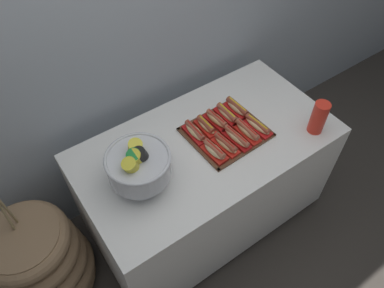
% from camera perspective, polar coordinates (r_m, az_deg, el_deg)
% --- Properties ---
extents(ground_plane, '(10.00, 10.00, 0.00)m').
position_cam_1_polar(ground_plane, '(2.60, 1.83, -10.54)').
color(ground_plane, '#38332D').
extents(back_wall, '(6.00, 0.10, 2.60)m').
position_cam_1_polar(back_wall, '(1.99, -6.82, 20.51)').
color(back_wall, '#9EA8B2').
rests_on(back_wall, ground_plane).
extents(buffet_table, '(1.41, 0.76, 0.75)m').
position_cam_1_polar(buffet_table, '(2.27, 2.08, -5.55)').
color(buffet_table, white).
rests_on(buffet_table, ground_plane).
extents(floor_vase, '(0.56, 0.56, 0.99)m').
position_cam_1_polar(floor_vase, '(2.30, -22.35, -16.29)').
color(floor_vase, '#896B4C').
rests_on(floor_vase, ground_plane).
extents(serving_tray, '(0.42, 0.37, 0.01)m').
position_cam_1_polar(serving_tray, '(2.03, 5.21, 1.78)').
color(serving_tray, '#56331E').
rests_on(serving_tray, buffet_table).
extents(hot_dog_0, '(0.08, 0.16, 0.07)m').
position_cam_1_polar(hot_dog_0, '(1.90, 3.45, -1.03)').
color(hot_dog_0, red).
rests_on(hot_dog_0, serving_tray).
extents(hot_dog_1, '(0.08, 0.17, 0.06)m').
position_cam_1_polar(hot_dog_1, '(1.94, 5.16, -0.04)').
color(hot_dog_1, red).
rests_on(hot_dog_1, serving_tray).
extents(hot_dog_2, '(0.07, 0.19, 0.06)m').
position_cam_1_polar(hot_dog_2, '(1.97, 6.82, 0.95)').
color(hot_dog_2, '#B21414').
rests_on(hot_dog_2, serving_tray).
extents(hot_dog_3, '(0.06, 0.18, 0.06)m').
position_cam_1_polar(hot_dog_3, '(2.01, 8.42, 1.96)').
color(hot_dog_3, red).
rests_on(hot_dog_3, serving_tray).
extents(hot_dog_4, '(0.08, 0.19, 0.06)m').
position_cam_1_polar(hot_dog_4, '(2.05, 9.95, 2.81)').
color(hot_dog_4, red).
rests_on(hot_dog_4, serving_tray).
extents(hot_dog_5, '(0.06, 0.17, 0.06)m').
position_cam_1_polar(hot_dog_5, '(1.99, 0.44, 1.85)').
color(hot_dog_5, red).
rests_on(hot_dog_5, serving_tray).
extents(hot_dog_6, '(0.06, 0.15, 0.06)m').
position_cam_1_polar(hot_dog_6, '(2.02, 2.13, 2.80)').
color(hot_dog_6, red).
rests_on(hot_dog_6, serving_tray).
extents(hot_dog_7, '(0.07, 0.17, 0.06)m').
position_cam_1_polar(hot_dog_7, '(2.05, 3.78, 3.71)').
color(hot_dog_7, '#B21414').
rests_on(hot_dog_7, serving_tray).
extents(hot_dog_8, '(0.06, 0.17, 0.06)m').
position_cam_1_polar(hot_dog_8, '(2.09, 5.37, 4.58)').
color(hot_dog_8, red).
rests_on(hot_dog_8, serving_tray).
extents(hot_dog_9, '(0.07, 0.17, 0.06)m').
position_cam_1_polar(hot_dog_9, '(2.13, 6.91, 5.48)').
color(hot_dog_9, red).
rests_on(hot_dog_9, serving_tray).
extents(punch_bowl, '(0.31, 0.31, 0.26)m').
position_cam_1_polar(punch_bowl, '(1.73, -8.17, -3.18)').
color(punch_bowl, silver).
rests_on(punch_bowl, buffet_table).
extents(cup_stack, '(0.08, 0.08, 0.19)m').
position_cam_1_polar(cup_stack, '(2.09, 18.80, 3.86)').
color(cup_stack, red).
rests_on(cup_stack, buffet_table).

